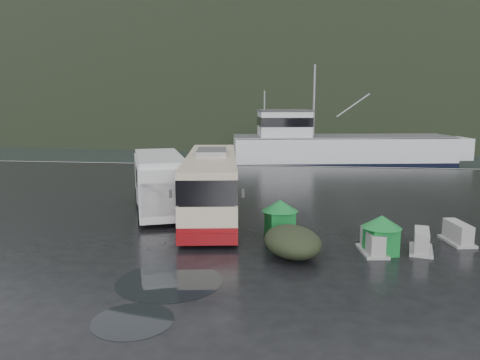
# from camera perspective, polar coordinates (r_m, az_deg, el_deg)

# --- Properties ---
(ground) EXTENTS (160.00, 160.00, 0.00)m
(ground) POSITION_cam_1_polar(r_m,az_deg,el_deg) (19.70, 0.51, -6.34)
(ground) COLOR black
(ground) RESTS_ON ground
(harbor_water) EXTENTS (300.00, 180.00, 0.02)m
(harbor_water) POSITION_cam_1_polar(r_m,az_deg,el_deg) (128.93, 6.20, 7.28)
(harbor_water) COLOR black
(harbor_water) RESTS_ON ground
(quay_edge) EXTENTS (160.00, 0.60, 1.50)m
(quay_edge) POSITION_cam_1_polar(r_m,az_deg,el_deg) (39.24, 3.88, 1.74)
(quay_edge) COLOR #999993
(quay_edge) RESTS_ON ground
(headland) EXTENTS (780.00, 540.00, 570.00)m
(headland) POSITION_cam_1_polar(r_m,az_deg,el_deg) (268.97, 8.88, 8.49)
(headland) COLOR black
(headland) RESTS_ON ground
(coach_bus) EXTENTS (4.40, 11.21, 3.08)m
(coach_bus) POSITION_cam_1_polar(r_m,az_deg,el_deg) (22.68, -3.46, -4.20)
(coach_bus) COLOR beige
(coach_bus) RESTS_ON ground
(white_van) EXTENTS (4.59, 7.16, 2.84)m
(white_van) POSITION_cam_1_polar(r_m,az_deg,el_deg) (23.60, -9.67, -3.76)
(white_van) COLOR silver
(white_van) RESTS_ON ground
(waste_bin_left) EXTENTS (1.26, 1.26, 1.41)m
(waste_bin_left) POSITION_cam_1_polar(r_m,az_deg,el_deg) (17.75, 16.72, -8.59)
(waste_bin_left) COLOR #15762E
(waste_bin_left) RESTS_ON ground
(waste_bin_right) EXTENTS (1.36, 1.36, 1.47)m
(waste_bin_right) POSITION_cam_1_polar(r_m,az_deg,el_deg) (19.32, 4.85, -6.70)
(waste_bin_right) COLOR #15762E
(waste_bin_right) RESTS_ON ground
(dome_tent) EXTENTS (2.76, 3.20, 1.05)m
(dome_tent) POSITION_cam_1_polar(r_m,az_deg,el_deg) (16.89, 6.37, -9.18)
(dome_tent) COLOR #262D1B
(dome_tent) RESTS_ON ground
(jersey_barrier_a) EXTENTS (1.02, 1.71, 0.81)m
(jersey_barrier_a) POSITION_cam_1_polar(r_m,az_deg,el_deg) (17.77, 15.80, -8.52)
(jersey_barrier_a) COLOR #999993
(jersey_barrier_a) RESTS_ON ground
(jersey_barrier_b) EXTENTS (1.13, 1.72, 0.79)m
(jersey_barrier_b) POSITION_cam_1_polar(r_m,az_deg,el_deg) (18.48, 21.18, -8.12)
(jersey_barrier_b) COLOR #999993
(jersey_barrier_b) RESTS_ON ground
(jersey_barrier_c) EXTENTS (1.07, 1.72, 0.80)m
(jersey_barrier_c) POSITION_cam_1_polar(r_m,az_deg,el_deg) (20.11, 24.92, -6.94)
(jersey_barrier_c) COLOR #999993
(jersey_barrier_c) RESTS_ON ground
(fishing_trawler) EXTENTS (26.14, 9.93, 10.22)m
(fishing_trawler) POSITION_cam_1_polar(r_m,az_deg,el_deg) (48.35, 12.27, 3.05)
(fishing_trawler) COLOR silver
(fishing_trawler) RESTS_ON ground
(puddles) EXTENTS (3.24, 5.28, 0.01)m
(puddles) POSITION_cam_1_polar(r_m,az_deg,el_deg) (14.06, -9.72, -13.23)
(puddles) COLOR black
(puddles) RESTS_ON ground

